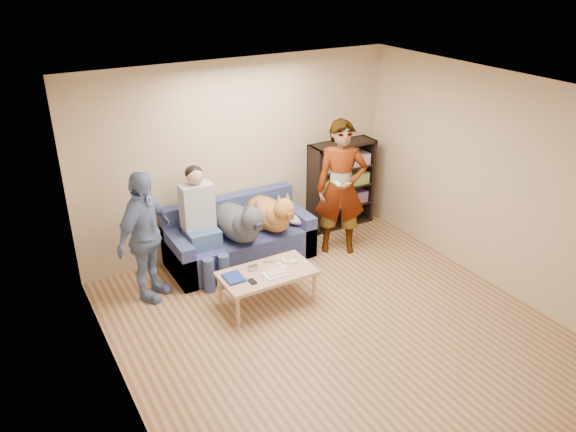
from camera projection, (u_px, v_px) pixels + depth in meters
ground at (343, 336)px, 6.10m from camera, size 5.00×5.00×0.00m
ceiling at (355, 98)px, 4.99m from camera, size 5.00×5.00×0.00m
wall_back at (240, 157)px, 7.51m from camera, size 4.50×0.00×4.50m
wall_front at (575, 380)px, 3.58m from camera, size 4.50×0.00×4.50m
wall_left at (121, 290)px, 4.54m from camera, size 0.00×5.00×5.00m
wall_right at (506, 186)px, 6.56m from camera, size 0.00×5.00×5.00m
blanket at (300, 218)px, 7.65m from camera, size 0.38×0.32×0.13m
person_standing_right at (341, 188)px, 7.48m from camera, size 0.81×0.73×1.85m
person_standing_left at (145, 237)px, 6.47m from camera, size 0.97×0.89×1.60m
held_controller at (338, 184)px, 7.16m from camera, size 0.06×0.13×0.03m
notebook_blue at (234, 278)px, 6.36m from camera, size 0.20×0.26×0.03m
papers at (275, 274)px, 6.45m from camera, size 0.26×0.20×0.02m
magazine at (276, 271)px, 6.47m from camera, size 0.22×0.17×0.01m
camera_silver at (253, 268)px, 6.54m from camera, size 0.11×0.06×0.05m
controller_a at (284, 261)px, 6.71m from camera, size 0.04×0.13×0.03m
controller_b at (293, 262)px, 6.68m from camera, size 0.09×0.06×0.03m
headphone_cup_a at (283, 267)px, 6.58m from camera, size 0.07×0.07×0.02m
headphone_cup_b at (280, 264)px, 6.64m from camera, size 0.07×0.07×0.02m
pen_orange at (272, 278)px, 6.37m from camera, size 0.13×0.06×0.01m
pen_black at (269, 262)px, 6.70m from camera, size 0.13×0.08×0.01m
wallet at (252, 282)px, 6.30m from camera, size 0.07×0.12×0.02m
sofa at (239, 240)px, 7.51m from camera, size 1.90×0.85×0.82m
person_seated at (201, 220)px, 6.96m from camera, size 0.40×0.73×1.47m
dog_gray at (239, 222)px, 7.14m from camera, size 0.47×1.28×0.68m
dog_tan at (271, 213)px, 7.41m from camera, size 0.44×1.18×0.64m
coffee_table at (267, 275)px, 6.53m from camera, size 1.10×0.60×0.42m
bookshelf at (341, 182)px, 8.34m from camera, size 1.00×0.34×1.30m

